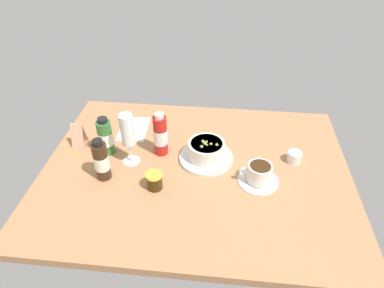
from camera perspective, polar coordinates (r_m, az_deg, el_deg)
ground_plane at (r=123.78cm, az=0.64°, el=-4.58°), size 110.00×84.00×3.00cm
porridge_bowl at (r=124.27cm, az=2.43°, el=-1.26°), size 19.96×19.96×8.27cm
cutlery_setting at (r=143.59cm, az=-9.87°, el=2.49°), size 12.28×18.03×0.90cm
coffee_cup at (r=117.79cm, az=11.19°, el=-5.03°), size 14.10×14.10×7.01cm
creamer_jug at (r=129.78cm, az=16.91°, el=-2.10°), size 6.02×5.15×4.80cm
wine_glass at (r=119.71cm, az=-10.79°, el=1.95°), size 6.43×6.43×20.20cm
jam_jar at (r=114.21cm, az=-6.35°, el=-6.17°), size 5.53×5.53×6.02cm
sauce_bottle_brown at (r=118.62cm, az=-15.01°, el=-2.76°), size 5.20×5.20×16.02cm
sauce_bottle_red at (r=125.19cm, az=-5.33°, el=1.48°), size 5.22×5.22×17.53cm
sauce_bottle_green at (r=129.75cm, az=-14.33°, el=1.16°), size 5.61×5.61×15.23cm
menu_card at (r=138.17cm, az=-18.57°, el=1.58°), size 4.63×5.91×9.53cm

